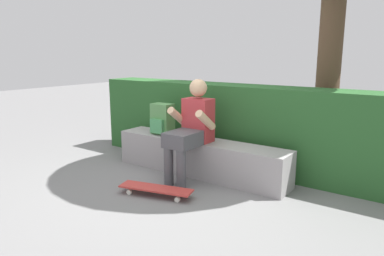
# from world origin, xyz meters

# --- Properties ---
(ground_plane) EXTENTS (24.00, 24.00, 0.00)m
(ground_plane) POSITION_xyz_m (0.00, 0.00, 0.00)
(ground_plane) COLOR slate
(bench_main) EXTENTS (2.32, 0.41, 0.44)m
(bench_main) POSITION_xyz_m (0.00, 0.37, 0.22)
(bench_main) COLOR #979293
(bench_main) RESTS_ON ground
(person_skater) EXTENTS (0.49, 0.62, 1.19)m
(person_skater) POSITION_xyz_m (0.03, 0.16, 0.64)
(person_skater) COLOR #B73338
(person_skater) RESTS_ON ground
(skateboard_near_person) EXTENTS (0.82, 0.40, 0.09)m
(skateboard_near_person) POSITION_xyz_m (0.03, -0.48, 0.07)
(skateboard_near_person) COLOR #BC3833
(skateboard_near_person) RESTS_ON ground
(backpack_on_bench) EXTENTS (0.28, 0.23, 0.40)m
(backpack_on_bench) POSITION_xyz_m (-0.58, 0.36, 0.63)
(backpack_on_bench) COLOR #51894C
(backpack_on_bench) RESTS_ON bench_main
(hedge_row) EXTENTS (4.88, 0.51, 1.08)m
(hedge_row) POSITION_xyz_m (0.49, 0.95, 0.54)
(hedge_row) COLOR #265527
(hedge_row) RESTS_ON ground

